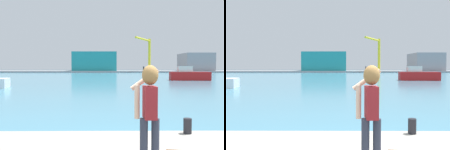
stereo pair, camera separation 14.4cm
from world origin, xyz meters
TOP-DOWN VIEW (x-y plane):
  - ground_plane at (0.00, 50.00)m, footprint 220.00×220.00m
  - harbor_water at (0.00, 52.00)m, footprint 140.00×100.00m
  - far_shore_dock at (0.00, 92.00)m, footprint 140.00×20.00m
  - person_photographer at (-0.36, -0.20)m, footprint 0.53×0.55m
  - harbor_bollard at (0.95, 1.74)m, footprint 0.21×0.21m
  - boat_moored_2 at (11.52, 33.09)m, footprint 6.24×2.46m
  - warehouse_left at (-7.03, 92.82)m, footprint 17.23×13.93m
  - warehouse_right at (34.01, 92.31)m, footprint 11.07×13.69m
  - port_crane at (13.55, 87.43)m, footprint 7.57×12.45m

SIDE VIEW (x-z plane):
  - ground_plane at x=0.00m, z-range 0.00..0.00m
  - harbor_water at x=0.00m, z-range 0.00..0.02m
  - far_shore_dock at x=0.00m, z-range 0.00..0.53m
  - harbor_bollard at x=0.95m, z-range 0.46..0.85m
  - boat_moored_2 at x=11.52m, z-range -0.27..1.99m
  - person_photographer at x=-0.36m, z-range 0.66..2.40m
  - warehouse_right at x=34.01m, z-range 0.53..7.57m
  - warehouse_left at x=-7.03m, z-range 0.53..8.02m
  - port_crane at x=13.55m, z-range 2.44..15.11m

